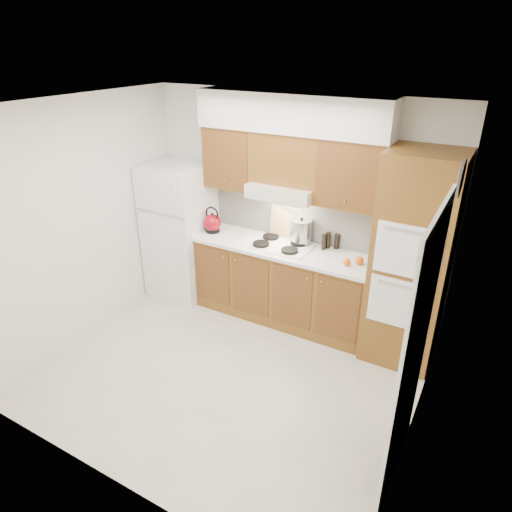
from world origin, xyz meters
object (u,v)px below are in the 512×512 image
Objects in this scene: oven_cabinet at (412,262)px; kettle at (212,223)px; stock_pot at (301,231)px; fridge at (181,231)px.

oven_cabinet is 2.36m from kettle.
stock_pot is (-1.28, 0.21, -0.00)m from oven_cabinet.
fridge is 0.52m from kettle.
kettle is at bearing -168.71° from stock_pot.
fridge is 1.60m from stock_pot.
stock_pot is at bearing 8.74° from fridge.
oven_cabinet is at bearing -9.09° from stock_pot.
oven_cabinet is 1.30m from stock_pot.
fridge is 2.86m from oven_cabinet.
stock_pot is at bearing 170.91° from oven_cabinet.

